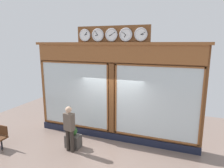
# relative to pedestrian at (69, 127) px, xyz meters

# --- Properties ---
(shop_facade) EXTENTS (6.80, 0.42, 4.47)m
(shop_facade) POSITION_rel_pedestrian_xyz_m (-1.10, -1.50, 1.06)
(shop_facade) COLOR brown
(shop_facade) RESTS_ON ground_plane
(pedestrian) EXTENTS (0.39, 0.28, 1.69)m
(pedestrian) POSITION_rel_pedestrian_xyz_m (0.00, 0.00, 0.00)
(pedestrian) COLOR #312A24
(pedestrian) RESTS_ON ground_plane
(planter_box) EXTENTS (0.56, 0.36, 0.48)m
(planter_box) POSITION_rel_pedestrian_xyz_m (0.04, -0.29, -0.69)
(planter_box) COLOR #4C4742
(planter_box) RESTS_ON ground_plane
(planter_shrub) EXTENTS (0.33, 0.33, 0.33)m
(planter_shrub) POSITION_rel_pedestrian_xyz_m (0.04, -0.29, -0.29)
(planter_shrub) COLOR #285623
(planter_shrub) RESTS_ON planter_box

